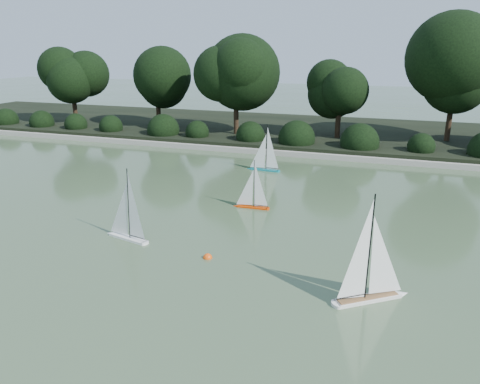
# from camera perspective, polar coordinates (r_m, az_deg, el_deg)

# --- Properties ---
(ground) EXTENTS (80.00, 80.00, 0.00)m
(ground) POSITION_cam_1_polar(r_m,az_deg,el_deg) (8.51, -5.75, -8.93)
(ground) COLOR #2D4228
(ground) RESTS_ON ground
(pond_coping) EXTENTS (40.00, 0.35, 0.18)m
(pond_coping) POSITION_cam_1_polar(r_m,az_deg,el_deg) (16.64, 7.16, 4.63)
(pond_coping) COLOR gray
(pond_coping) RESTS_ON ground
(far_bank) EXTENTS (40.00, 8.00, 0.30)m
(far_bank) POSITION_cam_1_polar(r_m,az_deg,el_deg) (20.48, 9.52, 7.14)
(far_bank) COLOR black
(far_bank) RESTS_ON ground
(tree_line) EXTENTS (26.31, 3.93, 4.39)m
(tree_line) POSITION_cam_1_polar(r_m,az_deg,el_deg) (18.47, 12.94, 13.62)
(tree_line) COLOR black
(tree_line) RESTS_ON ground
(shrub_hedge) EXTENTS (29.10, 1.10, 1.10)m
(shrub_hedge) POSITION_cam_1_polar(r_m,az_deg,el_deg) (17.42, 7.83, 6.40)
(shrub_hedge) COLOR black
(shrub_hedge) RESTS_ON ground
(sailboat_white_a) EXTENTS (1.15, 0.45, 1.57)m
(sailboat_white_a) POSITION_cam_1_polar(r_m,az_deg,el_deg) (9.78, -13.91, -4.16)
(sailboat_white_a) COLOR white
(sailboat_white_a) RESTS_ON ground
(sailboat_white_b) EXTENTS (1.19, 0.95, 1.86)m
(sailboat_white_b) POSITION_cam_1_polar(r_m,az_deg,el_deg) (7.60, 16.09, -10.58)
(sailboat_white_b) COLOR white
(sailboat_white_b) RESTS_ON ground
(sailboat_orange) EXTENTS (0.93, 0.18, 1.28)m
(sailboat_orange) POSITION_cam_1_polar(r_m,az_deg,el_deg) (11.27, 1.21, -0.95)
(sailboat_orange) COLOR #D13804
(sailboat_orange) RESTS_ON ground
(sailboat_teal) EXTENTS (1.11, 0.24, 1.52)m
(sailboat_teal) POSITION_cam_1_polar(r_m,az_deg,el_deg) (14.66, 2.72, 3.58)
(sailboat_teal) COLOR #0E737E
(sailboat_teal) RESTS_ON ground
(race_buoy) EXTENTS (0.17, 0.17, 0.17)m
(race_buoy) POSITION_cam_1_polar(r_m,az_deg,el_deg) (8.77, -3.97, -8.02)
(race_buoy) COLOR #FC500D
(race_buoy) RESTS_ON ground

